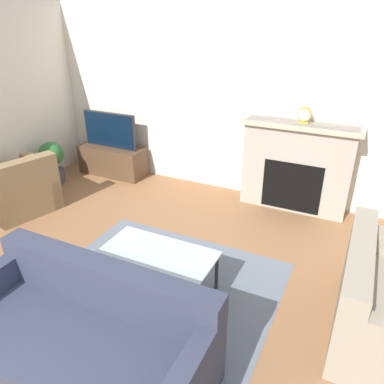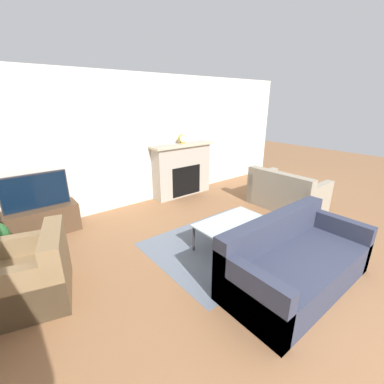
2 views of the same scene
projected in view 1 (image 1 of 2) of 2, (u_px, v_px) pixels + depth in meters
name	position (u px, v px, depth m)	size (l,w,h in m)	color
wall_back	(231.00, 103.00, 5.41)	(8.91, 0.06, 2.70)	silver
area_rug	(164.00, 282.00, 3.90)	(2.32, 1.79, 0.00)	slate
fireplace	(296.00, 165.00, 5.13)	(1.56, 0.41, 1.23)	#B2A899
tv_stand	(113.00, 160.00, 6.39)	(1.14, 0.44, 0.49)	brown
tv	(110.00, 130.00, 6.16)	(0.98, 0.06, 0.59)	#232328
couch_sectional	(83.00, 343.00, 2.82)	(1.99, 0.93, 0.82)	#33384C
armchair_by_window	(19.00, 191.00, 5.19)	(1.04, 1.06, 0.82)	#8C704C
coffee_table	(158.00, 256.00, 3.65)	(1.12, 0.59, 0.43)	#333338
potted_plant	(52.00, 160.00, 6.00)	(0.38, 0.38, 0.69)	#47474C
mantel_clock	(304.00, 115.00, 4.82)	(0.18, 0.07, 0.21)	#B79338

